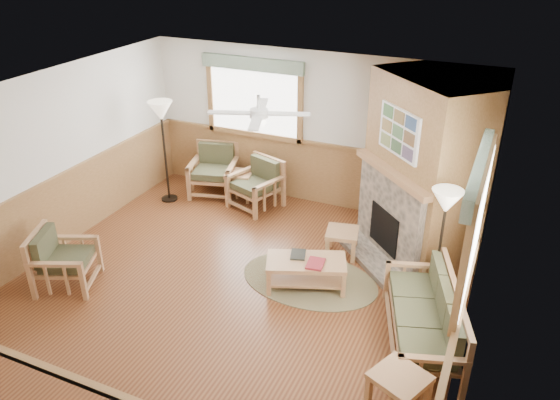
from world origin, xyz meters
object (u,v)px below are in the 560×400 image
at_px(armchair_back_left, 214,171).
at_px(floor_lamp_left, 165,152).
at_px(armchair_back_right, 255,185).
at_px(footstool, 342,243).
at_px(armchair_left, 65,259).
at_px(end_table_sofa, 398,396).
at_px(end_table_chairs, 239,185).
at_px(coffee_table, 306,273).
at_px(floor_lamp_right, 439,249).
at_px(sofa, 422,316).

relative_size(armchair_back_left, floor_lamp_left, 0.49).
distance_m(armchair_back_right, floor_lamp_left, 1.69).
xyz_separation_m(armchair_back_right, footstool, (1.89, -0.89, -0.22)).
xyz_separation_m(armchair_left, floor_lamp_left, (-0.24, 2.79, 0.51)).
distance_m(armchair_left, floor_lamp_left, 2.84).
distance_m(armchair_back_left, end_table_sofa, 5.74).
height_order(armchair_back_left, end_table_sofa, armchair_back_left).
height_order(end_table_chairs, floor_lamp_left, floor_lamp_left).
xyz_separation_m(armchair_back_right, armchair_left, (-1.33, -3.18, -0.01)).
bearing_deg(armchair_back_left, end_table_chairs, -14.93).
height_order(armchair_back_right, coffee_table, armchair_back_right).
xyz_separation_m(end_table_sofa, floor_lamp_right, (0.00, 2.05, 0.56)).
xyz_separation_m(footstool, floor_lamp_left, (-3.46, 0.50, 0.72)).
bearing_deg(sofa, floor_lamp_right, 161.97).
distance_m(sofa, end_table_chairs, 4.59).
height_order(sofa, armchair_back_right, armchair_back_right).
height_order(armchair_back_right, armchair_left, armchair_back_right).
distance_m(armchair_back_right, floor_lamp_right, 3.73).
height_order(armchair_back_right, floor_lamp_right, floor_lamp_right).
height_order(sofa, floor_lamp_left, floor_lamp_left).
bearing_deg(armchair_back_left, floor_lamp_left, -152.46).
bearing_deg(floor_lamp_right, armchair_back_left, 158.13).
bearing_deg(footstool, end_table_sofa, -61.49).
relative_size(coffee_table, end_table_chairs, 2.09).
distance_m(armchair_left, coffee_table, 3.31).
height_order(armchair_back_left, coffee_table, armchair_back_left).
bearing_deg(footstool, floor_lamp_right, -24.21).
bearing_deg(armchair_back_right, armchair_back_left, -171.06).
bearing_deg(armchair_back_right, end_table_sofa, -27.45).
bearing_deg(floor_lamp_left, armchair_back_left, 42.47).
bearing_deg(armchair_back_right, sofa, -16.10).
bearing_deg(footstool, armchair_back_left, 159.39).
bearing_deg(armchair_left, coffee_table, -90.13).
bearing_deg(coffee_table, footstool, 58.00).
height_order(end_table_chairs, end_table_sofa, end_table_sofa).
bearing_deg(floor_lamp_left, floor_lamp_right, -13.22).
xyz_separation_m(armchair_back_left, end_table_chairs, (0.53, 0.00, -0.20)).
height_order(coffee_table, footstool, coffee_table).
xyz_separation_m(armchair_back_right, end_table_chairs, (-0.42, 0.18, -0.17)).
relative_size(armchair_back_left, armchair_back_right, 1.06).
bearing_deg(floor_lamp_left, sofa, -22.24).
bearing_deg(end_table_chairs, armchair_back_right, -22.88).
relative_size(sofa, armchair_left, 2.15).
relative_size(sofa, end_table_sofa, 3.19).
distance_m(coffee_table, end_table_sofa, 2.40).
distance_m(coffee_table, floor_lamp_left, 3.67).
height_order(coffee_table, floor_lamp_right, floor_lamp_right).
xyz_separation_m(coffee_table, end_table_sofa, (1.66, -1.72, 0.07)).
bearing_deg(footstool, armchair_back_right, 154.80).
relative_size(end_table_chairs, footstool, 1.10).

